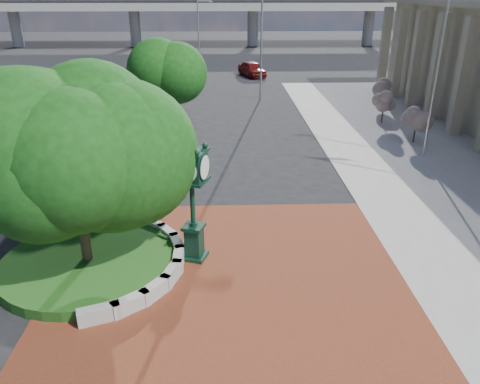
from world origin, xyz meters
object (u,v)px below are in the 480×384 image
at_px(street_lamp_far, 200,32).
at_px(post_clock, 192,192).
at_px(parked_car, 252,69).
at_px(flagpole_b, 438,69).
at_px(street_lamp_near, 264,30).

bearing_deg(street_lamp_far, post_clock, -87.99).
xyz_separation_m(post_clock, parked_car, (4.38, 38.93, -1.85)).
xyz_separation_m(post_clock, flagpole_b, (12.95, 10.96, 2.40)).
bearing_deg(street_lamp_far, street_lamp_near, -64.96).
relative_size(post_clock, street_lamp_near, 0.48).
distance_m(post_clock, flagpole_b, 17.13).
bearing_deg(post_clock, flagpole_b, 40.23).
bearing_deg(street_lamp_near, parked_car, 91.48).
xyz_separation_m(flagpole_b, street_lamp_far, (-14.36, 29.12, -0.41)).
xyz_separation_m(parked_car, street_lamp_near, (0.31, -11.89, 5.09)).
bearing_deg(flagpole_b, parked_car, 107.04).
relative_size(street_lamp_near, street_lamp_far, 1.26).
bearing_deg(street_lamp_far, parked_car, -11.24).
bearing_deg(parked_car, street_lamp_near, -107.53).
xyz_separation_m(flagpole_b, street_lamp_near, (-8.27, 16.08, 0.83)).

